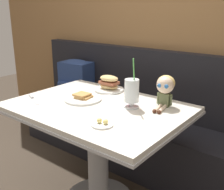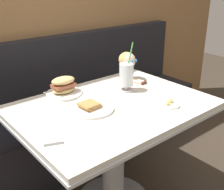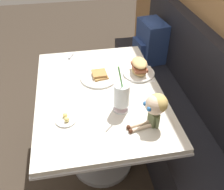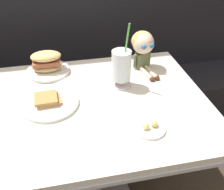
# 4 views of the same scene
# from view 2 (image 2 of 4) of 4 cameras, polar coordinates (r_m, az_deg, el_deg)

# --- Properties ---
(wood_panel_wall) EXTENTS (4.40, 0.08, 2.40)m
(wood_panel_wall) POSITION_cam_2_polar(r_m,az_deg,el_deg) (2.25, -14.79, 16.32)
(wood_panel_wall) COLOR olive
(wood_panel_wall) RESTS_ON ground
(booth_bench) EXTENTS (2.60, 0.48, 1.00)m
(booth_bench) POSITION_cam_2_polar(r_m,az_deg,el_deg) (2.30, -9.96, -6.11)
(booth_bench) COLOR black
(booth_bench) RESTS_ON ground
(diner_table) EXTENTS (1.11, 0.81, 0.74)m
(diner_table) POSITION_cam_2_polar(r_m,az_deg,el_deg) (1.74, 0.23, -7.67)
(diner_table) COLOR silver
(diner_table) RESTS_ON ground
(toast_plate) EXTENTS (0.25, 0.25, 0.04)m
(toast_plate) POSITION_cam_2_polar(r_m,az_deg,el_deg) (1.58, -4.21, -2.59)
(toast_plate) COLOR white
(toast_plate) RESTS_ON diner_table
(milkshake_glass) EXTENTS (0.10, 0.10, 0.31)m
(milkshake_glass) POSITION_cam_2_polar(r_m,az_deg,el_deg) (1.80, 2.86, 3.84)
(milkshake_glass) COLOR silver
(milkshake_glass) RESTS_ON diner_table
(sandwich_plate) EXTENTS (0.23, 0.23, 0.12)m
(sandwich_plate) POSITION_cam_2_polar(r_m,az_deg,el_deg) (1.78, -9.59, 1.43)
(sandwich_plate) COLOR white
(sandwich_plate) RESTS_ON diner_table
(butter_saucer) EXTENTS (0.12, 0.12, 0.04)m
(butter_saucer) POSITION_cam_2_polar(r_m,az_deg,el_deg) (1.66, 11.30, -1.77)
(butter_saucer) COLOR white
(butter_saucer) RESTS_ON diner_table
(butter_knife) EXTENTS (0.22, 0.11, 0.01)m
(butter_knife) POSITION_cam_2_polar(r_m,az_deg,el_deg) (1.30, -10.07, -9.21)
(butter_knife) COLOR silver
(butter_knife) RESTS_ON diner_table
(seated_doll) EXTENTS (0.13, 0.23, 0.20)m
(seated_doll) POSITION_cam_2_polar(r_m,az_deg,el_deg) (1.99, 3.15, 6.54)
(seated_doll) COLOR #5B6642
(seated_doll) RESTS_ON diner_table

